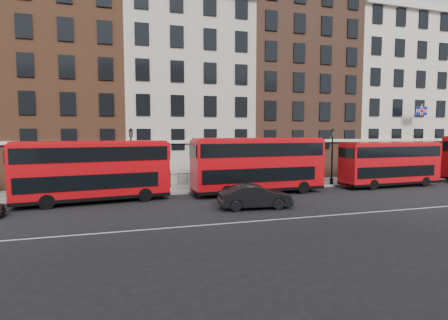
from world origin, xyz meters
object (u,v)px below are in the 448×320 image
object	(u,v)px
bus_b	(93,170)
bus_d	(390,163)
bus_c	(258,164)
traffic_light	(431,157)
car_front	(255,196)

from	to	relation	value
bus_b	bus_d	xyz separation A→B (m)	(26.07, 0.00, -0.16)
bus_b	bus_c	distance (m)	12.79
bus_b	bus_d	bearing A→B (deg)	-6.91
bus_c	traffic_light	bearing A→B (deg)	4.21
bus_b	bus_c	bearing A→B (deg)	-6.90
bus_b	traffic_light	bearing A→B (deg)	-2.99
bus_d	bus_b	bearing A→B (deg)	177.67
bus_d	car_front	xyz separation A→B (m)	(-15.57, -5.13, -1.44)
bus_b	traffic_light	size ratio (longest dim) A/B	3.33
bus_b	car_front	size ratio (longest dim) A/B	2.22
bus_c	car_front	world-z (taller)	bus_c
traffic_light	bus_d	bearing A→B (deg)	-162.66
car_front	traffic_light	size ratio (longest dim) A/B	1.50
bus_d	traffic_light	world-z (taller)	bus_d
bus_c	car_front	size ratio (longest dim) A/B	2.28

